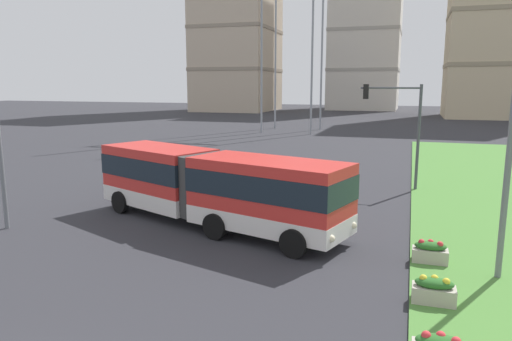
{
  "coord_description": "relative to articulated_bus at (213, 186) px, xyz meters",
  "views": [
    {
      "loc": [
        6.83,
        -5.0,
        5.75
      ],
      "look_at": [
        0.77,
        13.59,
        2.2
      ],
      "focal_mm": 33.43,
      "sensor_mm": 36.0,
      "label": 1
    }
  ],
  "objects": [
    {
      "name": "articulated_bus",
      "position": [
        0.0,
        0.0,
        0.0
      ],
      "size": [
        11.92,
        6.29,
        3.0
      ],
      "color": "red",
      "rests_on": "ground"
    },
    {
      "name": "streetlight_median",
      "position": [
        10.29,
        -2.51,
        3.0
      ],
      "size": [
        0.7,
        0.28,
        8.43
      ],
      "color": "slate",
      "rests_on": "ground"
    },
    {
      "name": "flower_planter_3",
      "position": [
        8.39,
        -1.85,
        -1.23
      ],
      "size": [
        1.1,
        0.56,
        0.74
      ],
      "color": "#B7AD9E",
      "rests_on": "grass_median"
    },
    {
      "name": "traffic_light_far_right",
      "position": [
        6.95,
        9.47,
        2.29
      ],
      "size": [
        3.24,
        0.28,
        5.75
      ],
      "color": "#474C51",
      "rests_on": "ground"
    },
    {
      "name": "flower_planter_2",
      "position": [
        8.39,
        -4.92,
        -1.23
      ],
      "size": [
        1.1,
        0.56,
        0.74
      ],
      "color": "#B7AD9E",
      "rests_on": "grass_median"
    },
    {
      "name": "car_black_sedan",
      "position": [
        -5.29,
        8.37,
        -0.9
      ],
      "size": [
        4.56,
        2.38,
        1.58
      ],
      "color": "black",
      "rests_on": "ground"
    }
  ]
}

